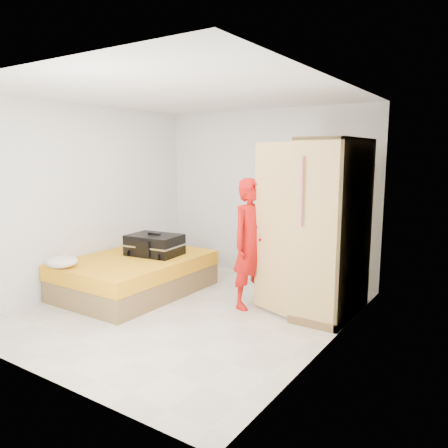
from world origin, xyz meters
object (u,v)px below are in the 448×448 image
Objects in this scene: wardrobe at (328,232)px; round_cushion at (62,262)px; suitcase at (154,245)px; bed at (136,275)px; person at (252,244)px.

round_cushion is at bearing -150.92° from wardrobe.
round_cushion is (-2.88, -1.60, -0.43)m from wardrobe.
bed is at bearing -118.10° from suitcase.
person is at bearing -1.90° from suitcase.
wardrobe is at bearing 4.13° from suitcase.
round_cushion reaches higher than bed.
suitcase is 2.05× the size of round_cushion.
bed is 1.03m from round_cushion.
bed is 5.23× the size of round_cushion.
wardrobe is at bearing 29.08° from round_cushion.
person reaches higher than round_cushion.
wardrobe is at bearing 15.66° from bed.
wardrobe is 5.43× the size of round_cushion.
bed is 0.49m from suitcase.
suitcase is at bearing 67.40° from round_cushion.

